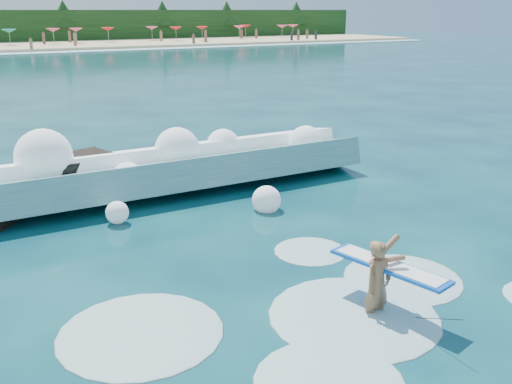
% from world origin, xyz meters
% --- Properties ---
extents(ground, '(200.00, 200.00, 0.00)m').
position_xyz_m(ground, '(0.00, 0.00, 0.00)').
color(ground, '#07283B').
rests_on(ground, ground).
extents(breaking_wave, '(17.18, 2.71, 1.48)m').
position_xyz_m(breaking_wave, '(-1.31, 6.83, 0.52)').
color(breaking_wave, teal).
rests_on(breaking_wave, ground).
extents(surfer_with_board, '(1.10, 2.83, 1.61)m').
position_xyz_m(surfer_with_board, '(1.81, -1.74, 0.59)').
color(surfer_with_board, '#926244').
rests_on(surfer_with_board, ground).
extents(wave_spray, '(15.70, 4.75, 2.11)m').
position_xyz_m(wave_spray, '(-1.80, 6.85, 1.00)').
color(wave_spray, white).
rests_on(wave_spray, ground).
extents(surf_foam, '(8.90, 5.80, 0.15)m').
position_xyz_m(surf_foam, '(0.75, -1.27, 0.00)').
color(surf_foam, silver).
rests_on(surf_foam, ground).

